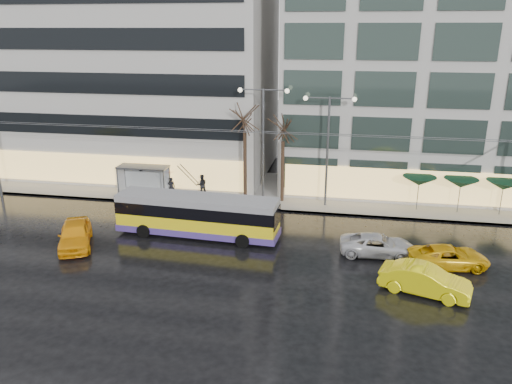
% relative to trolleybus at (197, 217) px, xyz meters
% --- Properties ---
extents(ground, '(140.00, 140.00, 0.00)m').
position_rel_trolleybus_xyz_m(ground, '(1.23, -3.37, -1.39)').
color(ground, black).
rests_on(ground, ground).
extents(sidewalk, '(80.00, 10.00, 0.15)m').
position_rel_trolleybus_xyz_m(sidewalk, '(3.23, 10.63, -1.31)').
color(sidewalk, gray).
rests_on(sidewalk, ground).
extents(kerb, '(80.00, 0.10, 0.15)m').
position_rel_trolleybus_xyz_m(kerb, '(3.23, 5.68, -1.31)').
color(kerb, slate).
rests_on(kerb, ground).
extents(building_left, '(34.00, 14.00, 22.00)m').
position_rel_trolleybus_xyz_m(building_left, '(-14.77, 15.63, 9.76)').
color(building_left, '#B9B6B1').
rests_on(building_left, sidewalk).
extents(building_right, '(32.00, 14.00, 25.00)m').
position_rel_trolleybus_xyz_m(building_right, '(20.23, 15.63, 11.26)').
color(building_right, '#B9B6B1').
rests_on(building_right, sidewalk).
extents(trolleybus, '(11.15, 4.59, 5.12)m').
position_rel_trolleybus_xyz_m(trolleybus, '(0.00, 0.00, 0.00)').
color(trolleybus, yellow).
rests_on(trolleybus, ground).
extents(catenary, '(42.24, 5.12, 7.00)m').
position_rel_trolleybus_xyz_m(catenary, '(2.23, 4.57, 2.87)').
color(catenary, '#595B60').
rests_on(catenary, ground).
extents(bus_shelter, '(4.20, 1.60, 2.51)m').
position_rel_trolleybus_xyz_m(bus_shelter, '(-7.15, 7.32, 0.58)').
color(bus_shelter, '#595B60').
rests_on(bus_shelter, sidewalk).
extents(street_lamp_near, '(3.96, 0.36, 9.03)m').
position_rel_trolleybus_xyz_m(street_lamp_near, '(3.23, 7.43, 4.60)').
color(street_lamp_near, '#595B60').
rests_on(street_lamp_near, sidewalk).
extents(street_lamp_far, '(3.96, 0.36, 8.53)m').
position_rel_trolleybus_xyz_m(street_lamp_far, '(8.23, 7.43, 4.33)').
color(street_lamp_far, '#595B60').
rests_on(street_lamp_far, sidewalk).
extents(tree_a, '(3.20, 3.20, 8.40)m').
position_rel_trolleybus_xyz_m(tree_a, '(1.73, 7.63, 5.70)').
color(tree_a, black).
rests_on(tree_a, sidewalk).
extents(tree_b, '(3.20, 3.20, 7.70)m').
position_rel_trolleybus_xyz_m(tree_b, '(4.73, 7.83, 5.01)').
color(tree_b, black).
rests_on(tree_b, sidewalk).
extents(parasol_a, '(2.50, 2.50, 2.65)m').
position_rel_trolleybus_xyz_m(parasol_a, '(15.23, 7.63, 1.06)').
color(parasol_a, '#595B60').
rests_on(parasol_a, sidewalk).
extents(parasol_b, '(2.50, 2.50, 2.65)m').
position_rel_trolleybus_xyz_m(parasol_b, '(18.23, 7.63, 1.06)').
color(parasol_b, '#595B60').
rests_on(parasol_b, sidewalk).
extents(parasol_c, '(2.50, 2.50, 2.65)m').
position_rel_trolleybus_xyz_m(parasol_c, '(21.23, 7.63, 1.06)').
color(parasol_c, '#595B60').
rests_on(parasol_c, sidewalk).
extents(taxi_a, '(3.82, 5.18, 1.64)m').
position_rel_trolleybus_xyz_m(taxi_a, '(-7.31, -3.06, -0.57)').
color(taxi_a, '#FFA70D').
rests_on(taxi_a, ground).
extents(taxi_b, '(4.98, 2.98, 1.55)m').
position_rel_trolleybus_xyz_m(taxi_b, '(14.14, -5.28, -0.61)').
color(taxi_b, '#FFF10D').
rests_on(taxi_b, ground).
extents(taxi_c, '(4.95, 2.93, 1.29)m').
position_rel_trolleybus_xyz_m(taxi_c, '(15.96, -1.80, -0.74)').
color(taxi_c, yellow).
rests_on(taxi_c, ground).
extents(sedan_silver, '(4.72, 2.26, 1.30)m').
position_rel_trolleybus_xyz_m(sedan_silver, '(11.91, -0.86, -0.74)').
color(sedan_silver, silver).
rests_on(sedan_silver, ground).
extents(pedestrian_a, '(1.04, 1.06, 2.19)m').
position_rel_trolleybus_xyz_m(pedestrian_a, '(-4.46, 7.32, 0.23)').
color(pedestrian_a, black).
rests_on(pedestrian_a, sidewalk).
extents(pedestrian_b, '(1.06, 0.96, 1.78)m').
position_rel_trolleybus_xyz_m(pedestrian_b, '(-2.04, 7.99, -0.34)').
color(pedestrian_b, black).
rests_on(pedestrian_b, sidewalk).
extents(pedestrian_c, '(1.30, 1.08, 2.11)m').
position_rel_trolleybus_xyz_m(pedestrian_c, '(-7.27, 8.15, -0.12)').
color(pedestrian_c, black).
rests_on(pedestrian_c, sidewalk).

